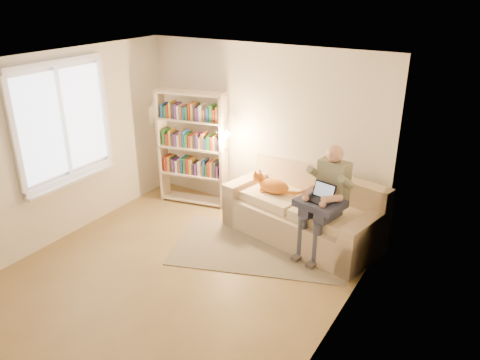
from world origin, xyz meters
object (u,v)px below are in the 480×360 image
Objects in this scene: person at (326,195)px; laptop at (321,196)px; cat at (269,184)px; bookshelf at (192,143)px; sofa at (303,215)px.

person is 0.13m from laptop.
cat is (-0.95, 0.22, -0.15)m from person.
laptop is at bearing -23.69° from bookshelf.
laptop is at bearing -91.70° from person.
laptop is (-0.03, -0.12, 0.03)m from person.
person is at bearing -1.26° from cat.
person is at bearing 88.30° from laptop.
bookshelf is (-2.02, 0.12, 0.69)m from sofa.
person is 4.21× the size of laptop.
bookshelf reaches higher than person.
sofa is 0.66m from cat.
laptop reaches higher than sofa.
sofa is at bearing 14.80° from cat.
bookshelf reaches higher than cat.
cat is at bearing 178.74° from person.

